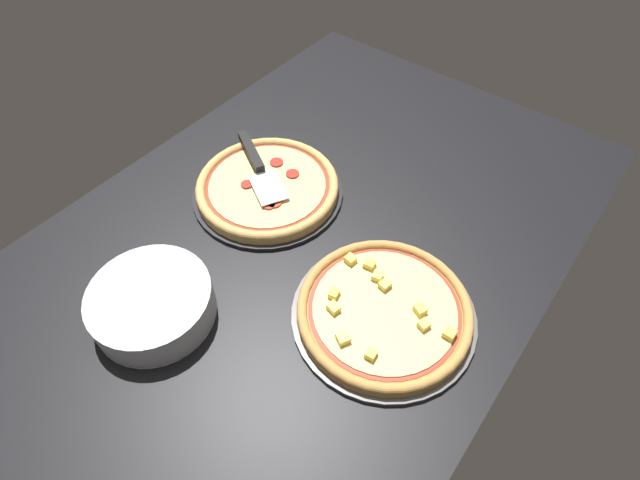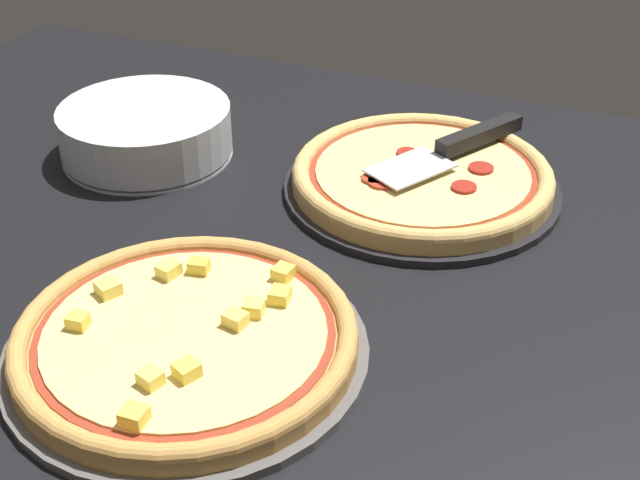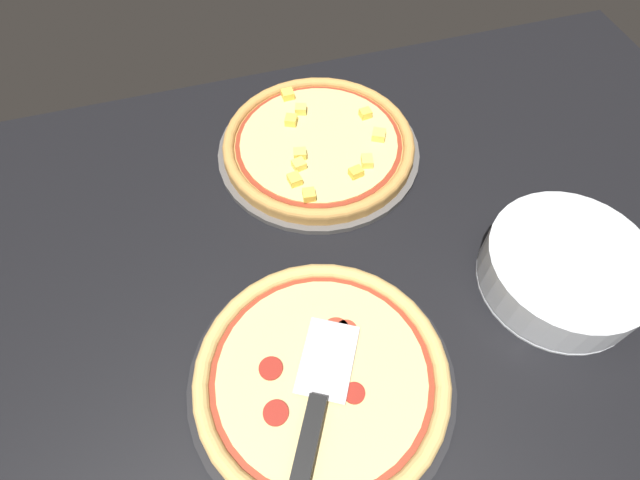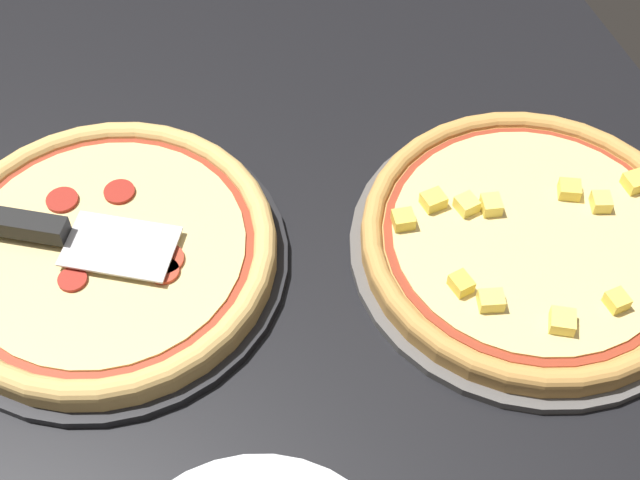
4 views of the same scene
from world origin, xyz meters
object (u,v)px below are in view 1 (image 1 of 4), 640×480
object	(u,v)px
pizza_front	(267,186)
pizza_back	(384,310)
serving_spatula	(254,158)
plate_stack	(152,304)

from	to	relation	value
pizza_front	pizza_back	xyz separation A→B (cm)	(11.21, 39.83, -0.07)
serving_spatula	pizza_back	bearing A→B (deg)	72.54
pizza_back	pizza_front	bearing A→B (deg)	-105.72
plate_stack	pizza_back	bearing A→B (deg)	127.19
pizza_back	plate_stack	xyz separation A→B (cm)	(26.57, -35.01, 1.17)
serving_spatula	plate_stack	world-z (taller)	plate_stack
pizza_back	serving_spatula	xyz separation A→B (cm)	(-14.75, -46.90, 2.31)
pizza_front	pizza_back	bearing A→B (deg)	74.28
pizza_front	pizza_back	size ratio (longest dim) A/B	0.99
pizza_back	serving_spatula	bearing A→B (deg)	-107.46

